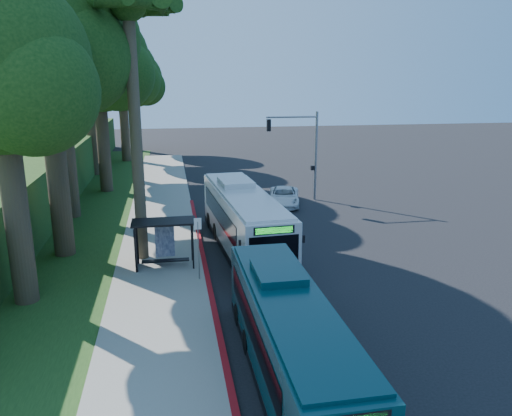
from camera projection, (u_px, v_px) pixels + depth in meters
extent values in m
plane|color=black|center=(285.00, 242.00, 29.81)|extent=(140.00, 140.00, 0.00)
cube|color=gray|center=(161.00, 248.00, 28.57)|extent=(4.50, 70.00, 0.12)
cube|color=maroon|center=(206.00, 272.00, 25.14)|extent=(0.25, 30.00, 0.13)
cube|color=#234719|center=(72.00, 229.00, 32.39)|extent=(8.00, 70.00, 0.06)
cube|color=black|center=(164.00, 222.00, 25.14)|extent=(3.20, 1.50, 0.10)
cube|color=black|center=(136.00, 248.00, 25.23)|extent=(0.06, 1.30, 2.20)
cube|color=navy|center=(165.00, 241.00, 26.13)|extent=(1.00, 0.12, 1.70)
cube|color=black|center=(166.00, 261.00, 25.57)|extent=(2.40, 0.40, 0.06)
cube|color=black|center=(137.00, 244.00, 25.81)|extent=(0.08, 0.08, 2.40)
cube|color=black|center=(192.00, 241.00, 26.28)|extent=(0.08, 0.08, 2.40)
cube|color=black|center=(136.00, 252.00, 24.67)|extent=(0.08, 0.08, 2.40)
cube|color=black|center=(193.00, 248.00, 25.14)|extent=(0.08, 0.08, 2.40)
cylinder|color=gray|center=(199.00, 252.00, 23.76)|extent=(0.06, 0.06, 3.00)
cube|color=white|center=(198.00, 224.00, 23.40)|extent=(0.35, 0.04, 0.55)
cylinder|color=gray|center=(316.00, 156.00, 39.24)|extent=(0.20, 0.20, 7.00)
cylinder|color=gray|center=(292.00, 117.00, 38.11)|extent=(4.00, 0.14, 0.14)
cube|color=black|center=(269.00, 125.00, 37.96)|extent=(0.30, 0.30, 0.90)
cube|color=black|center=(312.00, 168.00, 39.43)|extent=(0.25, 0.25, 0.35)
cylinder|color=#4C3F2D|center=(136.00, 139.00, 25.35)|extent=(0.60, 0.60, 13.00)
sphere|color=#12370F|center=(128.00, 2.00, 23.69)|extent=(1.80, 1.80, 1.80)
cylinder|color=#382B1E|center=(56.00, 161.00, 26.38)|extent=(1.10, 1.10, 10.50)
sphere|color=#12370F|center=(43.00, 33.00, 24.73)|extent=(8.00, 8.00, 8.00)
sphere|color=#12370F|center=(74.00, 57.00, 24.16)|extent=(5.60, 5.60, 5.60)
sphere|color=#12370F|center=(23.00, 53.00, 26.06)|extent=(5.20, 5.20, 5.20)
cylinder|color=#382B1E|center=(64.00, 132.00, 33.65)|extent=(1.18, 1.18, 11.90)
sphere|color=#12370F|center=(53.00, 17.00, 31.78)|extent=(10.00, 10.00, 10.00)
sphere|color=#12370F|center=(84.00, 38.00, 31.04)|extent=(7.00, 7.00, 7.00)
sphere|color=#12370F|center=(33.00, 36.00, 33.42)|extent=(6.50, 6.50, 6.50)
cylinder|color=#382B1E|center=(103.00, 134.00, 41.79)|extent=(1.06, 1.06, 9.80)
sphere|color=#12370F|center=(97.00, 60.00, 40.25)|extent=(8.40, 8.40, 8.40)
sphere|color=#12370F|center=(118.00, 74.00, 39.62)|extent=(5.88, 5.88, 5.88)
sphere|color=#12370F|center=(82.00, 71.00, 41.62)|extent=(5.46, 5.46, 5.46)
cylinder|color=#382B1E|center=(91.00, 119.00, 48.89)|extent=(1.14, 1.14, 11.20)
sphere|color=#12370F|center=(85.00, 45.00, 47.14)|extent=(9.60, 9.60, 9.60)
sphere|color=#12370F|center=(105.00, 59.00, 46.41)|extent=(6.72, 6.72, 6.72)
sphere|color=#12370F|center=(70.00, 56.00, 48.70)|extent=(6.24, 6.24, 6.24)
cylinder|color=#382B1E|center=(124.00, 122.00, 57.20)|extent=(1.02, 1.02, 9.10)
sphere|color=#12370F|center=(121.00, 72.00, 55.77)|extent=(8.00, 8.00, 8.00)
sphere|color=#12370F|center=(135.00, 81.00, 55.16)|extent=(5.60, 5.60, 5.60)
sphere|color=#12370F|center=(110.00, 79.00, 57.07)|extent=(5.20, 5.20, 5.20)
cylinder|color=#382B1E|center=(137.00, 119.00, 65.07)|extent=(0.98, 0.98, 8.40)
sphere|color=#12370F|center=(135.00, 78.00, 63.76)|extent=(7.00, 7.00, 7.00)
sphere|color=#12370F|center=(146.00, 86.00, 63.23)|extent=(4.90, 4.90, 4.90)
sphere|color=#12370F|center=(126.00, 84.00, 64.90)|extent=(4.55, 4.55, 4.55)
cylinder|color=#382B1E|center=(15.00, 202.00, 20.76)|extent=(1.02, 1.02, 9.10)
sphere|color=#12370F|center=(32.00, 90.00, 18.81)|extent=(5.04, 5.04, 5.04)
cube|color=silver|center=(244.00, 219.00, 28.05)|extent=(3.50, 12.47, 2.92)
cube|color=black|center=(244.00, 245.00, 28.44)|extent=(3.53, 12.53, 0.36)
cube|color=black|center=(242.00, 212.00, 28.46)|extent=(3.36, 9.77, 1.13)
cube|color=black|center=(274.00, 251.00, 22.27)|extent=(2.30, 0.29, 1.44)
cube|color=black|center=(224.00, 190.00, 33.69)|extent=(2.10, 0.27, 1.03)
cube|color=#19E533|center=(274.00, 230.00, 22.01)|extent=(1.70, 0.22, 0.29)
cube|color=silver|center=(244.00, 193.00, 27.67)|extent=(3.24, 11.84, 0.12)
cube|color=silver|center=(236.00, 183.00, 29.55)|extent=(2.01, 2.69, 0.36)
cylinder|color=black|center=(238.00, 268.00, 24.41)|extent=(0.38, 1.05, 1.03)
cylinder|color=black|center=(284.00, 264.00, 24.97)|extent=(0.38, 1.05, 1.03)
cylinder|color=black|center=(210.00, 220.00, 32.49)|extent=(0.38, 1.05, 1.03)
cylinder|color=black|center=(246.00, 218.00, 33.05)|extent=(0.38, 1.05, 1.03)
cube|color=#0A3238|center=(290.00, 338.00, 15.77)|extent=(2.36, 10.78, 2.56)
cube|color=black|center=(289.00, 374.00, 16.11)|extent=(2.39, 10.83, 0.31)
cube|color=black|center=(287.00, 324.00, 16.14)|extent=(2.40, 8.41, 0.99)
cube|color=black|center=(259.00, 268.00, 20.78)|extent=(1.83, 0.12, 0.90)
cube|color=#0A3238|center=(291.00, 299.00, 15.44)|extent=(2.18, 10.24, 0.11)
cube|color=#0A3238|center=(278.00, 273.00, 17.10)|extent=(1.62, 2.25, 0.31)
cylinder|color=black|center=(239.00, 315.00, 19.78)|extent=(0.28, 0.90, 0.90)
cylinder|color=black|center=(290.00, 310.00, 20.14)|extent=(0.28, 0.90, 0.90)
imported|color=white|center=(284.00, 196.00, 38.28)|extent=(3.32, 5.27, 1.36)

